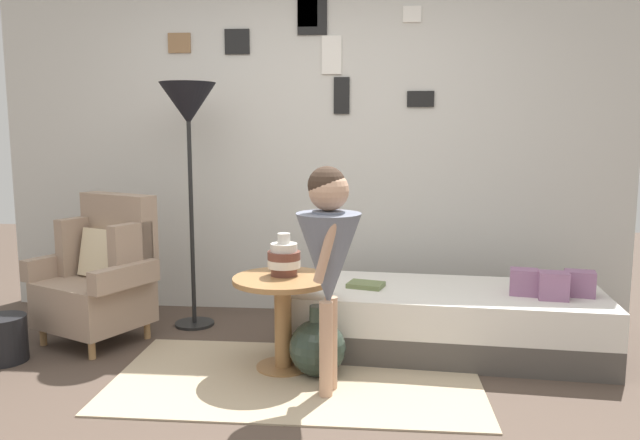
# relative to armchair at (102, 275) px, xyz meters

# --- Properties ---
(ground_plane) EXTENTS (12.00, 12.00, 0.00)m
(ground_plane) POSITION_rel_armchair_xyz_m (1.32, -1.09, -0.44)
(ground_plane) COLOR #4C3D33
(gallery_wall) EXTENTS (4.80, 0.12, 2.60)m
(gallery_wall) POSITION_rel_armchair_xyz_m (1.32, 0.86, 0.87)
(gallery_wall) COLOR beige
(gallery_wall) RESTS_ON ground
(rug) EXTENTS (2.05, 1.12, 0.01)m
(rug) POSITION_rel_armchair_xyz_m (1.38, -0.57, -0.43)
(rug) COLOR tan
(rug) RESTS_ON ground
(armchair) EXTENTS (0.90, 0.81, 0.97)m
(armchair) POSITION_rel_armchair_xyz_m (0.00, 0.00, 0.00)
(armchair) COLOR tan
(armchair) RESTS_ON ground
(daybed) EXTENTS (1.96, 0.95, 0.40)m
(daybed) POSITION_rel_armchair_xyz_m (2.28, -0.01, -0.24)
(daybed) COLOR #4C4742
(daybed) RESTS_ON ground
(pillow_head) EXTENTS (0.20, 0.16, 0.15)m
(pillow_head) POSITION_rel_armchair_xyz_m (3.05, -0.11, 0.04)
(pillow_head) COLOR gray
(pillow_head) RESTS_ON daybed
(pillow_mid) EXTENTS (0.18, 0.14, 0.17)m
(pillow_mid) POSITION_rel_armchair_xyz_m (2.87, -0.20, 0.04)
(pillow_mid) COLOR gray
(pillow_mid) RESTS_ON daybed
(pillow_back) EXTENTS (0.18, 0.15, 0.16)m
(pillow_back) POSITION_rel_armchair_xyz_m (2.72, -0.11, 0.04)
(pillow_back) COLOR gray
(pillow_back) RESTS_ON daybed
(side_table) EXTENTS (0.58, 0.58, 0.55)m
(side_table) POSITION_rel_armchair_xyz_m (1.28, -0.42, -0.04)
(side_table) COLOR #9E7042
(side_table) RESTS_ON ground
(vase_striped) EXTENTS (0.19, 0.19, 0.25)m
(vase_striped) POSITION_rel_armchair_xyz_m (1.28, -0.37, 0.22)
(vase_striped) COLOR brown
(vase_striped) RESTS_ON side_table
(floor_lamp) EXTENTS (0.39, 0.39, 1.72)m
(floor_lamp) POSITION_rel_armchair_xyz_m (0.52, 0.35, 1.06)
(floor_lamp) COLOR black
(floor_lamp) RESTS_ON ground
(person_child) EXTENTS (0.34, 0.34, 1.21)m
(person_child) POSITION_rel_armchair_xyz_m (1.57, -0.74, 0.35)
(person_child) COLOR tan
(person_child) RESTS_ON ground
(book_on_daybed) EXTENTS (0.26, 0.22, 0.03)m
(book_on_daybed) POSITION_rel_armchair_xyz_m (1.76, -0.01, -0.02)
(book_on_daybed) COLOR olive
(book_on_daybed) RESTS_ON daybed
(demijohn_near) EXTENTS (0.32, 0.32, 0.41)m
(demijohn_near) POSITION_rel_armchair_xyz_m (1.49, -0.50, -0.27)
(demijohn_near) COLOR #2D3D33
(demijohn_near) RESTS_ON ground
(magazine_basket) EXTENTS (0.28, 0.28, 0.28)m
(magazine_basket) POSITION_rel_armchair_xyz_m (-0.43, -0.45, -0.30)
(magazine_basket) COLOR black
(magazine_basket) RESTS_ON ground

